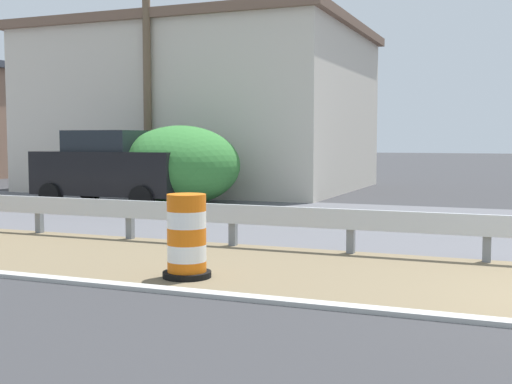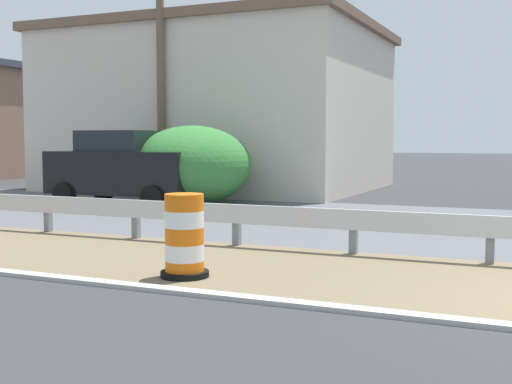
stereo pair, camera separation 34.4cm
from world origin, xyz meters
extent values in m
cube|color=slate|center=(2.15, 1.75, 0.35)|extent=(0.12, 0.12, 0.70)
cube|color=slate|center=(2.15, 3.79, 0.35)|extent=(0.12, 0.12, 0.70)
cube|color=slate|center=(2.15, 5.83, 0.35)|extent=(0.12, 0.12, 0.70)
cube|color=slate|center=(2.15, 7.87, 0.35)|extent=(0.12, 0.12, 0.70)
cube|color=slate|center=(2.15, 9.91, 0.35)|extent=(0.12, 0.12, 0.70)
cylinder|color=orange|center=(-0.46, 5.34, 0.11)|extent=(0.51, 0.51, 0.22)
cylinder|color=white|center=(-0.46, 5.34, 0.33)|extent=(0.51, 0.51, 0.22)
cylinder|color=orange|center=(-0.46, 5.34, 0.55)|extent=(0.51, 0.51, 0.22)
cylinder|color=white|center=(-0.46, 5.34, 0.77)|extent=(0.51, 0.51, 0.22)
cylinder|color=orange|center=(-0.46, 5.34, 0.99)|extent=(0.51, 0.51, 0.22)
cylinder|color=black|center=(-0.46, 5.34, 0.04)|extent=(0.64, 0.64, 0.08)
cube|color=black|center=(7.11, 11.55, 0.90)|extent=(1.84, 4.22, 1.15)
cube|color=black|center=(7.10, 11.72, 1.75)|extent=(1.62, 1.96, 0.56)
cylinder|color=black|center=(8.02, 10.18, 0.32)|extent=(0.23, 0.64, 0.64)
cylinder|color=black|center=(6.25, 10.15, 0.32)|extent=(0.23, 0.64, 0.64)
cylinder|color=black|center=(7.97, 12.95, 0.32)|extent=(0.23, 0.64, 0.64)
cylinder|color=black|center=(6.20, 12.92, 0.32)|extent=(0.23, 0.64, 0.64)
cube|color=beige|center=(14.09, 12.16, 2.73)|extent=(8.67, 10.85, 5.47)
cube|color=brown|center=(14.09, 12.16, 5.62)|extent=(9.02, 11.29, 0.30)
cylinder|color=brown|center=(9.60, 11.97, 4.22)|extent=(0.24, 0.24, 8.45)
ellipsoid|color=#337533|center=(7.91, 9.94, 1.09)|extent=(3.25, 3.25, 2.17)
camera|label=1|loc=(-8.05, 1.31, 1.81)|focal=46.55mm
camera|label=2|loc=(-7.92, 1.00, 1.81)|focal=46.55mm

